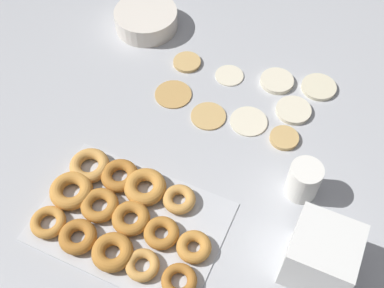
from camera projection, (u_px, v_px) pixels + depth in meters
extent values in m
plane|color=#B2B5BA|center=(228.00, 125.00, 1.36)|extent=(3.00, 3.00, 0.00)
cylinder|color=beige|center=(293.00, 110.00, 1.39)|extent=(0.10, 0.10, 0.01)
cylinder|color=beige|center=(277.00, 81.00, 1.45)|extent=(0.10, 0.10, 0.01)
cylinder|color=tan|center=(173.00, 94.00, 1.43)|extent=(0.11, 0.11, 0.01)
cylinder|color=tan|center=(187.00, 62.00, 1.50)|extent=(0.09, 0.09, 0.01)
cylinder|color=beige|center=(319.00, 87.00, 1.44)|extent=(0.10, 0.10, 0.01)
cylinder|color=beige|center=(249.00, 121.00, 1.37)|extent=(0.11, 0.11, 0.01)
cylinder|color=tan|center=(208.00, 115.00, 1.38)|extent=(0.10, 0.10, 0.01)
cylinder|color=beige|center=(229.00, 75.00, 1.47)|extent=(0.09, 0.09, 0.01)
cylinder|color=tan|center=(284.00, 138.00, 1.33)|extent=(0.08, 0.08, 0.01)
cube|color=silver|center=(130.00, 221.00, 1.19)|extent=(0.46, 0.31, 0.01)
torus|color=#C68438|center=(48.00, 222.00, 1.17)|extent=(0.09, 0.09, 0.02)
torus|color=#AD6B28|center=(78.00, 237.00, 1.15)|extent=(0.09, 0.09, 0.03)
torus|color=#B7752D|center=(113.00, 252.00, 1.12)|extent=(0.10, 0.10, 0.03)
torus|color=#D19347|center=(142.00, 265.00, 1.11)|extent=(0.08, 0.08, 0.02)
torus|color=#AD6B28|center=(179.00, 280.00, 1.09)|extent=(0.08, 0.08, 0.02)
torus|color=#C68438|center=(71.00, 191.00, 1.22)|extent=(0.11, 0.11, 0.03)
torus|color=#B7752D|center=(100.00, 205.00, 1.19)|extent=(0.10, 0.10, 0.03)
torus|color=#B7752D|center=(131.00, 218.00, 1.17)|extent=(0.09, 0.09, 0.03)
torus|color=#B7752D|center=(161.00, 233.00, 1.15)|extent=(0.09, 0.09, 0.03)
torus|color=#C68438|center=(194.00, 247.00, 1.13)|extent=(0.08, 0.08, 0.03)
torus|color=#D19347|center=(90.00, 165.00, 1.26)|extent=(0.11, 0.11, 0.03)
torus|color=#AD6B28|center=(120.00, 176.00, 1.24)|extent=(0.10, 0.10, 0.03)
torus|color=#C68438|center=(145.00, 187.00, 1.22)|extent=(0.11, 0.11, 0.03)
torus|color=#D19347|center=(179.00, 199.00, 1.21)|extent=(0.08, 0.08, 0.03)
cylinder|color=silver|center=(146.00, 19.00, 1.58)|extent=(0.21, 0.21, 0.06)
cube|color=white|center=(315.00, 266.00, 1.11)|extent=(0.14, 0.14, 0.03)
cube|color=white|center=(317.00, 262.00, 1.09)|extent=(0.14, 0.14, 0.03)
cube|color=white|center=(320.00, 258.00, 1.07)|extent=(0.14, 0.14, 0.03)
cube|color=white|center=(322.00, 253.00, 1.05)|extent=(0.14, 0.14, 0.03)
cube|color=white|center=(325.00, 248.00, 1.03)|extent=(0.14, 0.14, 0.03)
cube|color=white|center=(328.00, 243.00, 1.01)|extent=(0.14, 0.14, 0.03)
cylinder|color=white|center=(304.00, 180.00, 1.20)|extent=(0.08, 0.08, 0.10)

